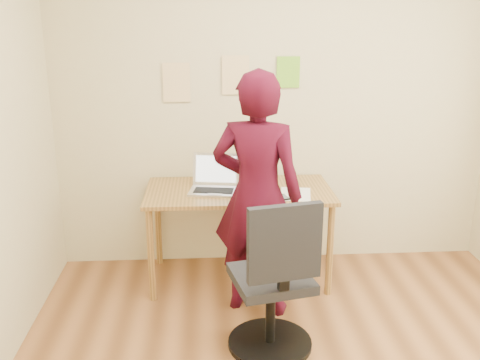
{
  "coord_description": "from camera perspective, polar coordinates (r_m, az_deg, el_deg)",
  "views": [
    {
      "loc": [
        -0.54,
        -2.44,
        2.02
      ],
      "look_at": [
        -0.33,
        0.95,
        0.95
      ],
      "focal_mm": 40.0,
      "sensor_mm": 36.0,
      "label": 1
    }
  ],
  "objects": [
    {
      "name": "desk",
      "position": [
        4.07,
        -0.13,
        -2.17
      ],
      "size": [
        1.4,
        0.7,
        0.74
      ],
      "color": "#A17637",
      "rests_on": "ground"
    },
    {
      "name": "paper_sheet",
      "position": [
        3.96,
        5.94,
        -1.5
      ],
      "size": [
        0.27,
        0.35,
        0.0
      ],
      "primitive_type": "cube",
      "rotation": [
        0.0,
        0.0,
        -0.18
      ],
      "color": "white",
      "rests_on": "desk"
    },
    {
      "name": "laptop",
      "position": [
        4.02,
        -2.75,
        -0.34
      ],
      "size": [
        0.4,
        0.37,
        0.26
      ],
      "rotation": [
        0.0,
        0.0,
        -0.16
      ],
      "color": "silver",
      "rests_on": "desk"
    },
    {
      "name": "wall_note_right",
      "position": [
        4.25,
        5.16,
        11.38
      ],
      "size": [
        0.18,
        0.0,
        0.24
      ],
      "primitive_type": "cube",
      "color": "#74C02B",
      "rests_on": "room"
    },
    {
      "name": "person",
      "position": [
        3.59,
        1.82,
        -1.66
      ],
      "size": [
        0.71,
        0.57,
        1.69
      ],
      "primitive_type": "imported",
      "rotation": [
        0.0,
        0.0,
        2.84
      ],
      "color": "#390716",
      "rests_on": "ground"
    },
    {
      "name": "wall_note_mid",
      "position": [
        4.21,
        -0.48,
        11.13
      ],
      "size": [
        0.21,
        0.0,
        0.3
      ],
      "primitive_type": "cube",
      "color": "#E7C58A",
      "rests_on": "room"
    },
    {
      "name": "phone",
      "position": [
        3.87,
        4.62,
        -1.83
      ],
      "size": [
        0.09,
        0.13,
        0.01
      ],
      "rotation": [
        0.0,
        0.0,
        0.27
      ],
      "color": "black",
      "rests_on": "desk"
    },
    {
      "name": "room",
      "position": [
        2.59,
        8.62,
        2.28
      ],
      "size": [
        3.58,
        3.58,
        2.78
      ],
      "color": "brown",
      "rests_on": "ground"
    },
    {
      "name": "office_chair",
      "position": [
        3.28,
        3.71,
        -11.47
      ],
      "size": [
        0.54,
        0.55,
        1.02
      ],
      "rotation": [
        0.0,
        0.0,
        0.22
      ],
      "color": "black",
      "rests_on": "ground"
    },
    {
      "name": "wall_note_left",
      "position": [
        4.22,
        -6.8,
        10.29
      ],
      "size": [
        0.21,
        0.0,
        0.3
      ],
      "primitive_type": "cube",
      "color": "#E7C58A",
      "rests_on": "room"
    }
  ]
}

